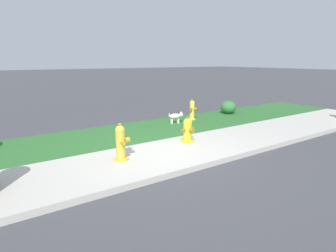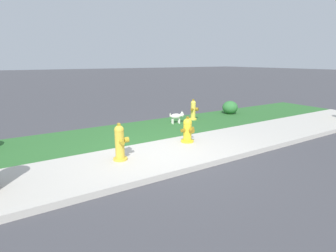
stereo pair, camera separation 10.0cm
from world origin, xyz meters
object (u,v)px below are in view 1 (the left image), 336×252
Objects in this scene: fire_hydrant_by_grass_verge at (121,143)px; fire_hydrant_near_corner at (188,130)px; fire_hydrant_far_end at (192,110)px; small_white_dog at (176,116)px; shrub_bush_near_lamp at (228,107)px.

fire_hydrant_near_corner is at bearing 99.31° from fire_hydrant_by_grass_verge.
fire_hydrant_far_end is 1.49× the size of small_white_dog.
fire_hydrant_by_grass_verge reaches higher than fire_hydrant_near_corner.
fire_hydrant_by_grass_verge is 6.08m from shrub_bush_near_lamp.
fire_hydrant_by_grass_verge reaches higher than shrub_bush_near_lamp.
fire_hydrant_far_end reaches higher than fire_hydrant_near_corner.
small_white_dog is at bearing -174.46° from shrub_bush_near_lamp.
shrub_bush_near_lamp is at bearing 20.63° from small_white_dog.
fire_hydrant_near_corner reaches higher than shrub_bush_near_lamp.
fire_hydrant_near_corner is 4.21m from shrub_bush_near_lamp.
shrub_bush_near_lamp is at bearing 148.03° from fire_hydrant_far_end.
fire_hydrant_near_corner reaches higher than small_white_dog.
fire_hydrant_by_grass_verge is 1.19× the size of fire_hydrant_near_corner.
fire_hydrant_far_end is 4.33m from fire_hydrant_by_grass_verge.
fire_hydrant_by_grass_verge is (-3.68, -2.29, 0.04)m from fire_hydrant_far_end.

